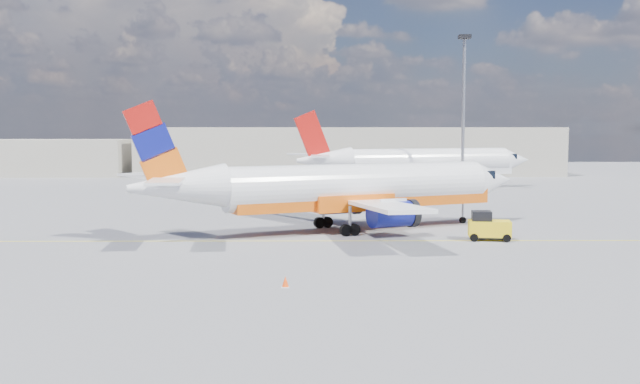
{
  "coord_description": "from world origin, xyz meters",
  "views": [
    {
      "loc": [
        -0.91,
        -46.07,
        7.81
      ],
      "look_at": [
        -0.49,
        2.18,
        3.5
      ],
      "focal_mm": 40.0,
      "sensor_mm": 36.0,
      "label": 1
    }
  ],
  "objects_px": {
    "main_jet": "(347,188)",
    "traffic_cone": "(285,282)",
    "gse_tug": "(488,226)",
    "second_jet": "(422,163)"
  },
  "relations": [
    {
      "from": "gse_tug",
      "to": "second_jet",
      "type": "bearing_deg",
      "value": 95.54
    },
    {
      "from": "main_jet",
      "to": "gse_tug",
      "type": "height_order",
      "value": "main_jet"
    },
    {
      "from": "second_jet",
      "to": "gse_tug",
      "type": "relative_size",
      "value": 10.79
    },
    {
      "from": "second_jet",
      "to": "traffic_cone",
      "type": "relative_size",
      "value": 59.04
    },
    {
      "from": "gse_tug",
      "to": "main_jet",
      "type": "bearing_deg",
      "value": 162.46
    },
    {
      "from": "main_jet",
      "to": "second_jet",
      "type": "bearing_deg",
      "value": 49.07
    },
    {
      "from": "second_jet",
      "to": "traffic_cone",
      "type": "bearing_deg",
      "value": -122.83
    },
    {
      "from": "main_jet",
      "to": "gse_tug",
      "type": "xyz_separation_m",
      "value": [
        9.67,
        -4.6,
        -2.3
      ]
    },
    {
      "from": "second_jet",
      "to": "gse_tug",
      "type": "distance_m",
      "value": 42.19
    },
    {
      "from": "main_jet",
      "to": "traffic_cone",
      "type": "bearing_deg",
      "value": -125.49
    }
  ]
}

